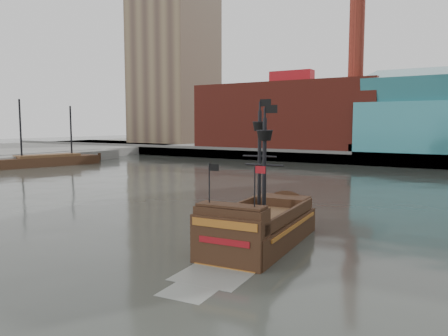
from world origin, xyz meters
The scene contains 7 objects.
ground centered at (0.00, 0.00, 0.00)m, with size 400.00×400.00×0.00m, color #272A25.
promenade_far centered at (0.00, 92.00, 1.00)m, with size 220.00×60.00×2.00m, color slate.
seawall centered at (0.00, 62.50, 1.30)m, with size 220.00×1.00×2.60m, color #4C4C49.
pier centered at (-58.00, 30.00, 1.00)m, with size 6.00×40.00×2.00m, color slate.
skyline centered at (5.21, 84.56, 24.55)m, with size 149.00×45.00×62.00m.
pirate_ship centered at (5.36, 2.79, 0.94)m, with size 5.35×14.13×10.34m.
docked_vessel centered at (-53.57, 30.08, 0.82)m, with size 8.62×19.53×12.96m.
Camera 1 is at (18.17, -22.45, 7.99)m, focal length 35.00 mm.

